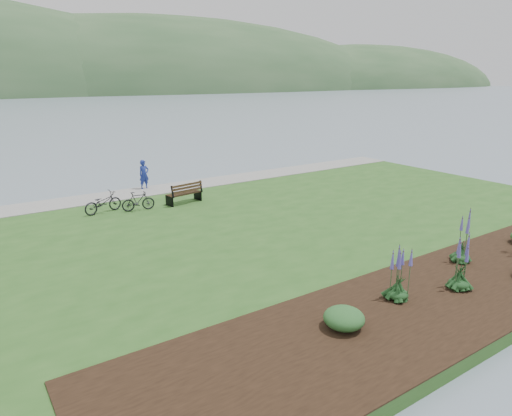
{
  "coord_description": "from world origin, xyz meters",
  "views": [
    {
      "loc": [
        -9.88,
        -16.75,
        6.54
      ],
      "look_at": [
        0.23,
        -1.79,
        1.3
      ],
      "focal_mm": 32.0,
      "sensor_mm": 36.0,
      "label": 1
    }
  ],
  "objects": [
    {
      "name": "echium_4",
      "position": [
        0.02,
        -9.27,
        1.2
      ],
      "size": [
        0.62,
        0.62,
        1.82
      ],
      "color": "#123316",
      "rests_on": "garden_bed"
    },
    {
      "name": "person",
      "position": [
        -1.07,
        7.5,
        1.37
      ],
      "size": [
        0.78,
        0.6,
        1.94
      ],
      "primitive_type": "imported",
      "rotation": [
        0.0,
        0.0,
        0.17
      ],
      "color": "navy",
      "rests_on": "lawn"
    },
    {
      "name": "far_hillside",
      "position": [
        20.0,
        170.0,
        0.0
      ],
      "size": [
        580.0,
        80.0,
        38.0
      ],
      "primitive_type": null,
      "color": "#2F512D",
      "rests_on": "ground"
    },
    {
      "name": "park_bench",
      "position": [
        -0.49,
        3.48,
        0.94
      ],
      "size": [
        1.85,
        0.99,
        1.09
      ],
      "rotation": [
        0.0,
        0.0,
        0.16
      ],
      "color": "black",
      "rests_on": "lawn"
    },
    {
      "name": "shrub_0",
      "position": [
        -2.34,
        -9.53,
        0.7
      ],
      "size": [
        1.04,
        1.04,
        0.52
      ],
      "primitive_type": "ellipsoid",
      "color": "#1E4C21",
      "rests_on": "garden_bed"
    },
    {
      "name": "echium_1",
      "position": [
        4.01,
        -8.68,
        1.19
      ],
      "size": [
        0.62,
        0.62,
        2.01
      ],
      "color": "#123316",
      "rests_on": "garden_bed"
    },
    {
      "name": "bicycle_a",
      "position": [
        -4.36,
        4.12,
        0.89
      ],
      "size": [
        1.09,
        1.96,
        0.97
      ],
      "primitive_type": "imported",
      "rotation": [
        0.0,
        0.0,
        1.82
      ],
      "color": "black",
      "rests_on": "lawn"
    },
    {
      "name": "lawn",
      "position": [
        0.0,
        -2.0,
        0.2
      ],
      "size": [
        34.0,
        20.0,
        0.4
      ],
      "primitive_type": "cube",
      "color": "#26501C",
      "rests_on": "ground"
    },
    {
      "name": "echium_0",
      "position": [
        2.08,
        -9.86,
        1.14
      ],
      "size": [
        0.62,
        0.62,
        1.78
      ],
      "color": "#123316",
      "rests_on": "garden_bed"
    },
    {
      "name": "garden_bed",
      "position": [
        3.0,
        -9.8,
        0.42
      ],
      "size": [
        24.0,
        4.4,
        0.04
      ],
      "primitive_type": "cube",
      "color": "black",
      "rests_on": "lawn"
    },
    {
      "name": "ground",
      "position": [
        0.0,
        0.0,
        0.0
      ],
      "size": [
        600.0,
        600.0,
        0.0
      ],
      "primitive_type": "plane",
      "color": "slate",
      "rests_on": "ground"
    },
    {
      "name": "shoreline_path",
      "position": [
        0.0,
        6.9,
        0.42
      ],
      "size": [
        34.0,
        2.2,
        0.03
      ],
      "primitive_type": "cube",
      "color": "gray",
      "rests_on": "lawn"
    },
    {
      "name": "bicycle_b",
      "position": [
        -2.88,
        3.54,
        0.86
      ],
      "size": [
        0.68,
        1.58,
        0.92
      ],
      "primitive_type": "imported",
      "rotation": [
        0.0,
        0.0,
        1.41
      ],
      "color": "black",
      "rests_on": "lawn"
    }
  ]
}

